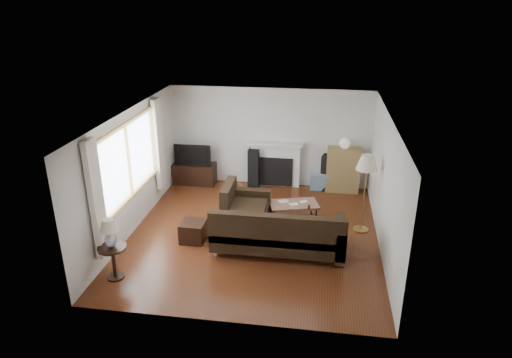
# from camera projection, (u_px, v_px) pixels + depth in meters

# --- Properties ---
(room) EXTENTS (5.10, 5.60, 2.54)m
(room) POSITION_uv_depth(u_px,v_px,m) (254.00, 178.00, 8.92)
(room) COLOR #552712
(room) RESTS_ON ground
(window) EXTENTS (0.12, 2.74, 1.54)m
(window) POSITION_uv_depth(u_px,v_px,m) (129.00, 160.00, 8.95)
(window) COLOR olive
(window) RESTS_ON room
(curtain_near) EXTENTS (0.10, 0.35, 2.10)m
(curtain_near) POSITION_uv_depth(u_px,v_px,m) (96.00, 199.00, 7.61)
(curtain_near) COLOR white
(curtain_near) RESTS_ON room
(curtain_far) EXTENTS (0.10, 0.35, 2.10)m
(curtain_far) POSITION_uv_depth(u_px,v_px,m) (159.00, 144.00, 10.40)
(curtain_far) COLOR white
(curtain_far) RESTS_ON room
(fireplace) EXTENTS (1.40, 0.26, 1.15)m
(fireplace) POSITION_uv_depth(u_px,v_px,m) (275.00, 164.00, 11.57)
(fireplace) COLOR white
(fireplace) RESTS_ON room
(tv_stand) EXTENTS (1.08, 0.49, 0.54)m
(tv_stand) POSITION_uv_depth(u_px,v_px,m) (195.00, 173.00, 11.82)
(tv_stand) COLOR black
(tv_stand) RESTS_ON ground
(television) EXTENTS (0.94, 0.12, 0.54)m
(television) POSITION_uv_depth(u_px,v_px,m) (194.00, 154.00, 11.62)
(television) COLOR black
(television) RESTS_ON tv_stand
(speaker_left) EXTENTS (0.29, 0.34, 0.99)m
(speaker_left) POSITION_uv_depth(u_px,v_px,m) (254.00, 167.00, 11.59)
(speaker_left) COLOR black
(speaker_left) RESTS_ON ground
(speaker_right) EXTENTS (0.33, 0.36, 0.92)m
(speaker_right) POSITION_uv_depth(u_px,v_px,m) (327.00, 173.00, 11.35)
(speaker_right) COLOR black
(speaker_right) RESTS_ON ground
(bookshelf) EXTENTS (0.81, 0.38, 1.11)m
(bookshelf) POSITION_uv_depth(u_px,v_px,m) (343.00, 170.00, 11.25)
(bookshelf) COLOR olive
(bookshelf) RESTS_ON ground
(globe_lamp) EXTENTS (0.26, 0.26, 0.26)m
(globe_lamp) POSITION_uv_depth(u_px,v_px,m) (345.00, 143.00, 10.99)
(globe_lamp) COLOR white
(globe_lamp) RESTS_ON bookshelf
(sectional_sofa) EXTENTS (2.71, 1.98, 0.87)m
(sectional_sofa) POSITION_uv_depth(u_px,v_px,m) (279.00, 230.00, 8.61)
(sectional_sofa) COLOR black
(sectional_sofa) RESTS_ON ground
(coffee_table) EXTENTS (1.14, 0.81, 0.40)m
(coffee_table) POSITION_uv_depth(u_px,v_px,m) (294.00, 212.00, 9.89)
(coffee_table) COLOR brown
(coffee_table) RESTS_ON ground
(footstool) EXTENTS (0.49, 0.49, 0.40)m
(footstool) POSITION_uv_depth(u_px,v_px,m) (193.00, 231.00, 9.07)
(footstool) COLOR black
(footstool) RESTS_ON ground
(floor_lamp) EXTENTS (0.56, 0.56, 1.66)m
(floor_lamp) POSITION_uv_depth(u_px,v_px,m) (364.00, 194.00, 9.23)
(floor_lamp) COLOR #A57A39
(floor_lamp) RESTS_ON ground
(side_table) EXTENTS (0.49, 0.49, 0.61)m
(side_table) POSITION_uv_depth(u_px,v_px,m) (114.00, 262.00, 7.83)
(side_table) COLOR black
(side_table) RESTS_ON ground
(table_lamp) EXTENTS (0.32, 0.32, 0.51)m
(table_lamp) POSITION_uv_depth(u_px,v_px,m) (110.00, 233.00, 7.62)
(table_lamp) COLOR silver
(table_lamp) RESTS_ON side_table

